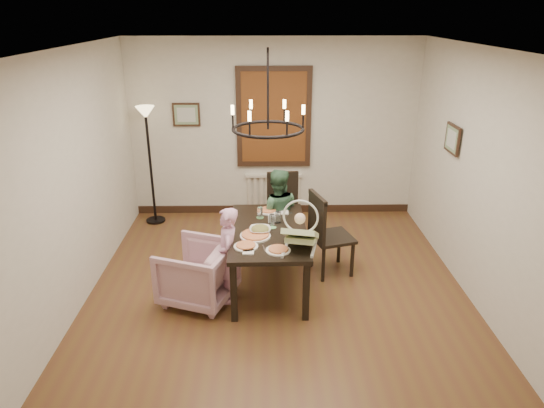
{
  "coord_description": "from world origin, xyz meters",
  "views": [
    {
      "loc": [
        -0.16,
        -4.99,
        3.16
      ],
      "look_at": [
        -0.07,
        0.24,
        1.05
      ],
      "focal_mm": 32.0,
      "sensor_mm": 36.0,
      "label": 1
    }
  ],
  "objects_px": {
    "chair_far": "(284,210)",
    "seated_man": "(277,222)",
    "elderly_woman": "(228,263)",
    "armchair": "(197,273)",
    "floor_lamp": "(151,167)",
    "baby_bouncer": "(301,232)",
    "drinking_glass": "(272,220)",
    "dining_table": "(268,236)",
    "chair_right": "(332,233)"
  },
  "relations": [
    {
      "from": "chair_far",
      "to": "seated_man",
      "type": "bearing_deg",
      "value": -108.85
    },
    {
      "from": "elderly_woman",
      "to": "seated_man",
      "type": "distance_m",
      "value": 1.19
    },
    {
      "from": "armchair",
      "to": "elderly_woman",
      "type": "relative_size",
      "value": 0.82
    },
    {
      "from": "armchair",
      "to": "floor_lamp",
      "type": "xyz_separation_m",
      "value": [
        -0.97,
        2.27,
        0.55
      ]
    },
    {
      "from": "elderly_woman",
      "to": "floor_lamp",
      "type": "height_order",
      "value": "floor_lamp"
    },
    {
      "from": "chair_far",
      "to": "seated_man",
      "type": "distance_m",
      "value": 0.46
    },
    {
      "from": "baby_bouncer",
      "to": "floor_lamp",
      "type": "distance_m",
      "value": 3.23
    },
    {
      "from": "armchair",
      "to": "seated_man",
      "type": "height_order",
      "value": "seated_man"
    },
    {
      "from": "baby_bouncer",
      "to": "drinking_glass",
      "type": "distance_m",
      "value": 0.68
    },
    {
      "from": "chair_far",
      "to": "armchair",
      "type": "xyz_separation_m",
      "value": [
        -1.05,
        -1.47,
        -0.16
      ]
    },
    {
      "from": "dining_table",
      "to": "armchair",
      "type": "bearing_deg",
      "value": -159.6
    },
    {
      "from": "dining_table",
      "to": "drinking_glass",
      "type": "distance_m",
      "value": 0.21
    },
    {
      "from": "seated_man",
      "to": "chair_far",
      "type": "bearing_deg",
      "value": -104.34
    },
    {
      "from": "elderly_woman",
      "to": "floor_lamp",
      "type": "distance_m",
      "value": 2.66
    },
    {
      "from": "elderly_woman",
      "to": "drinking_glass",
      "type": "relative_size",
      "value": 7.35
    },
    {
      "from": "seated_man",
      "to": "baby_bouncer",
      "type": "relative_size",
      "value": 1.84
    },
    {
      "from": "baby_bouncer",
      "to": "elderly_woman",
      "type": "bearing_deg",
      "value": -178.08
    },
    {
      "from": "chair_far",
      "to": "drinking_glass",
      "type": "bearing_deg",
      "value": -105.07
    },
    {
      "from": "dining_table",
      "to": "chair_far",
      "type": "bearing_deg",
      "value": 77.77
    },
    {
      "from": "chair_right",
      "to": "drinking_glass",
      "type": "bearing_deg",
      "value": 86.12
    },
    {
      "from": "armchair",
      "to": "floor_lamp",
      "type": "relative_size",
      "value": 0.43
    },
    {
      "from": "floor_lamp",
      "to": "chair_right",
      "type": "bearing_deg",
      "value": -32.33
    },
    {
      "from": "seated_man",
      "to": "drinking_glass",
      "type": "xyz_separation_m",
      "value": [
        -0.08,
        -0.57,
        0.29
      ]
    },
    {
      "from": "elderly_woman",
      "to": "baby_bouncer",
      "type": "bearing_deg",
      "value": 76.07
    },
    {
      "from": "drinking_glass",
      "to": "armchair",
      "type": "bearing_deg",
      "value": -152.28
    },
    {
      "from": "armchair",
      "to": "elderly_woman",
      "type": "bearing_deg",
      "value": 109.6
    },
    {
      "from": "floor_lamp",
      "to": "seated_man",
      "type": "bearing_deg",
      "value": -33.04
    },
    {
      "from": "baby_bouncer",
      "to": "chair_far",
      "type": "bearing_deg",
      "value": 106.06
    },
    {
      "from": "dining_table",
      "to": "floor_lamp",
      "type": "relative_size",
      "value": 0.89
    },
    {
      "from": "dining_table",
      "to": "seated_man",
      "type": "relative_size",
      "value": 1.53
    },
    {
      "from": "chair_far",
      "to": "baby_bouncer",
      "type": "height_order",
      "value": "baby_bouncer"
    },
    {
      "from": "seated_man",
      "to": "baby_bouncer",
      "type": "distance_m",
      "value": 1.26
    },
    {
      "from": "seated_man",
      "to": "floor_lamp",
      "type": "xyz_separation_m",
      "value": [
        -1.91,
        1.24,
        0.38
      ]
    },
    {
      "from": "floor_lamp",
      "to": "baby_bouncer",
      "type": "bearing_deg",
      "value": -48.57
    },
    {
      "from": "chair_right",
      "to": "baby_bouncer",
      "type": "distance_m",
      "value": 0.98
    },
    {
      "from": "dining_table",
      "to": "chair_far",
      "type": "height_order",
      "value": "chair_far"
    },
    {
      "from": "elderly_woman",
      "to": "drinking_glass",
      "type": "xyz_separation_m",
      "value": [
        0.51,
        0.46,
        0.34
      ]
    },
    {
      "from": "armchair",
      "to": "floor_lamp",
      "type": "distance_m",
      "value": 2.53
    },
    {
      "from": "elderly_woman",
      "to": "floor_lamp",
      "type": "xyz_separation_m",
      "value": [
        -1.32,
        2.27,
        0.43
      ]
    },
    {
      "from": "chair_far",
      "to": "drinking_glass",
      "type": "xyz_separation_m",
      "value": [
        -0.19,
        -1.02,
        0.3
      ]
    },
    {
      "from": "dining_table",
      "to": "armchair",
      "type": "relative_size",
      "value": 2.06
    },
    {
      "from": "chair_right",
      "to": "seated_man",
      "type": "xyz_separation_m",
      "value": [
        -0.69,
        0.4,
        -0.03
      ]
    },
    {
      "from": "seated_man",
      "to": "drinking_glass",
      "type": "distance_m",
      "value": 0.65
    },
    {
      "from": "chair_right",
      "to": "floor_lamp",
      "type": "bearing_deg",
      "value": 41.09
    },
    {
      "from": "floor_lamp",
      "to": "elderly_woman",
      "type": "bearing_deg",
      "value": -59.79
    },
    {
      "from": "chair_far",
      "to": "seated_man",
      "type": "height_order",
      "value": "seated_man"
    },
    {
      "from": "drinking_glass",
      "to": "seated_man",
      "type": "bearing_deg",
      "value": 82.39
    },
    {
      "from": "dining_table",
      "to": "drinking_glass",
      "type": "bearing_deg",
      "value": 71.14
    },
    {
      "from": "seated_man",
      "to": "floor_lamp",
      "type": "height_order",
      "value": "floor_lamp"
    },
    {
      "from": "chair_far",
      "to": "baby_bouncer",
      "type": "xyz_separation_m",
      "value": [
        0.11,
        -1.62,
        0.42
      ]
    }
  ]
}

